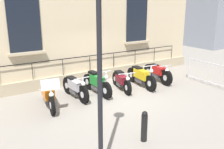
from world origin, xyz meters
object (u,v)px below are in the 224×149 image
Objects in this scene: motorcycle_green at (97,83)px; lamppost at (99,38)px; motorcycle_orange at (48,95)px; motorcycle_silver at (75,88)px; crowd_barrier at (208,73)px; motorcycle_maroon at (122,81)px; bollard at (144,126)px; motorcycle_red at (158,73)px; motorcycle_yellow at (141,77)px.

lamppost is (4.43, -2.38, 2.51)m from motorcycle_green.
motorcycle_orange reaches higher than motorcycle_silver.
crowd_barrier is (-2.78, 7.22, -2.40)m from lamppost.
motorcycle_maroon is at bearing 91.98° from motorcycle_orange.
motorcycle_orange is at bearing -158.84° from bollard.
motorcycle_orange is 1.10× the size of motorcycle_silver.
motorcycle_maroon reaches higher than bollard.
motorcycle_silver is 4.18m from motorcycle_red.
motorcycle_yellow is (-0.03, 4.25, -0.01)m from motorcycle_orange.
motorcycle_yellow reaches higher than motorcycle_silver.
motorcycle_maroon is 0.81× the size of crowd_barrier.
lamppost is (4.36, -5.60, 2.53)m from motorcycle_red.
motorcycle_green is 5.62m from lamppost.
bollard is at bearing 3.46° from motorcycle_silver.
lamppost is at bearing -52.09° from motorcycle_red.
motorcycle_silver is 0.95m from motorcycle_green.
motorcycle_silver is at bearing -91.17° from motorcycle_green.
lamppost is 3.08m from bollard.
motorcycle_silver is 0.93× the size of motorcycle_yellow.
motorcycle_green is 3.93m from bollard.
motorcycle_orange is at bearing -101.47° from crowd_barrier.
motorcycle_yellow reaches higher than motorcycle_maroon.
lamppost reaches higher than motorcycle_maroon.
crowd_barrier is at bearing 71.16° from motorcycle_green.
crowd_barrier is at bearing 111.09° from lamppost.
motorcycle_green is 0.42× the size of lamppost.
lamppost is at bearing -28.21° from motorcycle_green.
lamppost is (4.23, -4.50, 2.51)m from motorcycle_yellow.
lamppost is at bearing -46.80° from motorcycle_yellow.
motorcycle_green reaches higher than motorcycle_maroon.
motorcycle_orange is at bearing -88.19° from motorcycle_red.
lamppost is at bearing -39.14° from motorcycle_maroon.
crowd_barrier reaches higher than motorcycle_silver.
motorcycle_orange is 4.89m from lamppost.
bollard is (3.66, -2.84, -0.02)m from motorcycle_yellow.
motorcycle_yellow is (0.20, 2.12, 0.01)m from motorcycle_green.
motorcycle_yellow is 0.93× the size of crowd_barrier.
motorcycle_red is at bearing 133.91° from bollard.
motorcycle_orange is 2.13m from motorcycle_green.
motorcycle_green is at bearing 151.79° from lamppost.
bollard is (3.86, -0.72, -0.01)m from motorcycle_green.
lamppost is at bearing -17.77° from motorcycle_silver.
motorcycle_silver reaches higher than bollard.
motorcycle_maroon is at bearing 153.74° from bollard.
motorcycle_green is 1.09× the size of motorcycle_maroon.
motorcycle_green is 3.23m from motorcycle_red.
motorcycle_yellow is (0.22, 3.08, 0.01)m from motorcycle_silver.
motorcycle_red is (0.09, 4.18, -0.01)m from motorcycle_silver.
bollard is at bearing -26.26° from motorcycle_maroon.
motorcycle_red is 2.34× the size of bollard.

